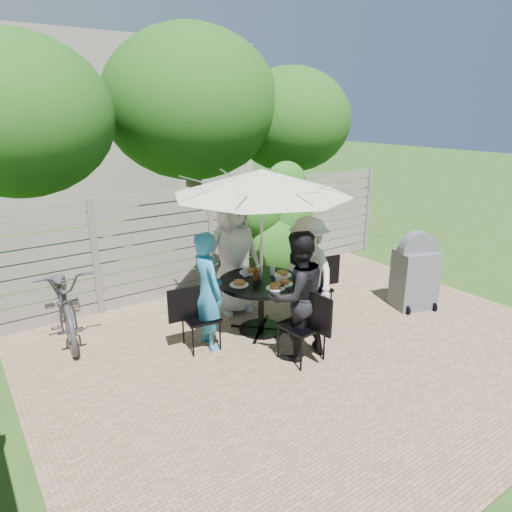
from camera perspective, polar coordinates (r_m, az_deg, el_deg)
backyard_envelope at (r=14.61m, az=-20.27°, el=15.04°), size 60.00×60.00×5.00m
patio_table at (r=6.51m, az=0.66°, el=-5.01°), size 1.26×1.26×0.79m
umbrella at (r=6.06m, az=0.72°, el=9.21°), size 2.53×2.53×2.34m
chair_back at (r=7.38m, az=-3.37°, el=-4.47°), size 0.51×0.69×0.92m
person_back at (r=7.04m, az=-2.95°, el=0.18°), size 0.95×0.64×1.88m
chair_left at (r=6.21m, az=-6.99°, el=-9.15°), size 0.68×0.49×0.91m
person_left at (r=6.04m, az=-6.01°, el=-4.38°), size 0.42×0.61×1.61m
chair_front at (r=5.91m, az=5.79°, el=-10.35°), size 0.52×0.74×0.99m
person_front at (r=5.76m, az=5.12°, el=-5.02°), size 0.85×0.68×1.69m
chair_right at (r=7.13m, az=7.25°, el=-5.34°), size 0.71×0.52×0.95m
person_right at (r=6.87m, az=6.52°, el=-1.61°), size 0.65×1.07×1.61m
plate_back at (r=6.70m, az=-0.99°, el=-1.91°), size 0.26×0.26×0.06m
plate_left at (r=6.24m, az=-2.13°, el=-3.46°), size 0.26×0.26×0.06m
plate_front at (r=6.13m, az=2.48°, el=-3.86°), size 0.26×0.26×0.06m
plate_right at (r=6.60m, az=3.31°, el=-2.25°), size 0.26×0.26×0.06m
plate_extra at (r=6.27m, az=3.53°, el=-3.36°), size 0.24×0.24×0.06m
glass_back at (r=6.55m, az=-1.32°, el=-1.96°), size 0.07×0.07×0.14m
glass_front at (r=6.24m, az=2.76°, el=-2.99°), size 0.07×0.07×0.14m
glass_right at (r=6.61m, az=2.08°, el=-1.77°), size 0.07×0.07×0.14m
syrup_jug at (r=6.40m, az=-0.02°, el=-2.34°), size 0.09×0.09×0.16m
coffee_cup at (r=6.62m, az=0.38°, el=-1.82°), size 0.08×0.08×0.12m
bicycle at (r=6.99m, az=-22.89°, el=-4.96°), size 0.94×2.12×1.08m
bbq_grill at (r=7.69m, az=19.27°, el=-2.12°), size 0.75×0.66×1.27m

